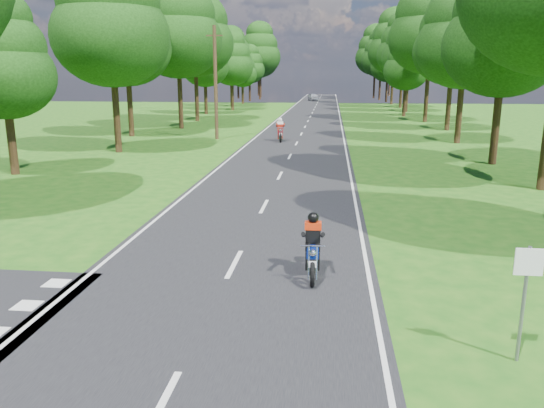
# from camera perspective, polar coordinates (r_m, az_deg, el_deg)

# --- Properties ---
(ground) EXTENTS (160.00, 160.00, 0.00)m
(ground) POSITION_cam_1_polar(r_m,az_deg,el_deg) (11.58, -5.86, -9.92)
(ground) COLOR #1A5212
(ground) RESTS_ON ground
(main_road) EXTENTS (7.00, 140.00, 0.02)m
(main_road) POSITION_cam_1_polar(r_m,az_deg,el_deg) (60.58, 4.14, 9.35)
(main_road) COLOR black
(main_road) RESTS_ON ground
(road_markings) EXTENTS (7.40, 140.00, 0.01)m
(road_markings) POSITION_cam_1_polar(r_m,az_deg,el_deg) (58.72, 3.93, 9.23)
(road_markings) COLOR silver
(road_markings) RESTS_ON main_road
(treeline) EXTENTS (40.00, 115.35, 14.78)m
(treeline) POSITION_cam_1_polar(r_m,az_deg,el_deg) (70.52, 5.81, 16.64)
(treeline) COLOR black
(treeline) RESTS_ON ground
(telegraph_pole) EXTENTS (1.20, 0.26, 8.00)m
(telegraph_pole) POSITION_cam_1_polar(r_m,az_deg,el_deg) (39.25, -6.09, 12.87)
(telegraph_pole) COLOR #382616
(telegraph_pole) RESTS_ON ground
(road_sign) EXTENTS (0.45, 0.07, 2.00)m
(road_sign) POSITION_cam_1_polar(r_m,az_deg,el_deg) (9.52, 25.64, -7.92)
(road_sign) COLOR slate
(road_sign) RESTS_ON ground
(rider_near_blue) EXTENTS (0.65, 1.79, 1.48)m
(rider_near_blue) POSITION_cam_1_polar(r_m,az_deg,el_deg) (12.50, 4.41, -4.37)
(rider_near_blue) COLOR navy
(rider_near_blue) RESTS_ON main_road
(rider_far_red) EXTENTS (0.92, 2.05, 1.65)m
(rider_far_red) POSITION_cam_1_polar(r_m,az_deg,el_deg) (37.83, 0.89, 8.01)
(rider_far_red) COLOR #B10D19
(rider_far_red) RESTS_ON main_road
(distant_car) EXTENTS (2.41, 4.11, 1.31)m
(distant_car) POSITION_cam_1_polar(r_m,az_deg,el_deg) (97.83, 4.47, 11.41)
(distant_car) COLOR silver
(distant_car) RESTS_ON main_road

